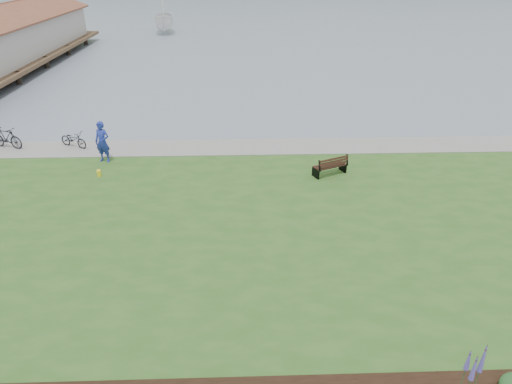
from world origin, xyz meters
TOP-DOWN VIEW (x-y plane):
  - ground at (0.00, 0.00)m, footprint 600.00×600.00m
  - lawn at (0.00, -2.00)m, footprint 34.00×20.00m
  - shoreline_path at (0.00, 6.90)m, footprint 34.00×2.20m
  - park_bench at (5.26, 3.40)m, footprint 1.64×1.20m
  - person at (-5.31, 5.34)m, footprint 0.97×0.79m
  - bicycle_a at (-7.37, 7.20)m, footprint 1.27×1.74m
  - bicycle_b at (-10.73, 7.20)m, footprint 1.14×1.93m
  - sailboat at (-8.66, 48.80)m, footprint 12.10×12.28m
  - pannier at (-5.16, 3.68)m, footprint 0.21×0.27m

SIDE VIEW (x-z plane):
  - ground at x=0.00m, z-range 0.00..0.00m
  - sailboat at x=-8.66m, z-range -14.43..14.43m
  - lawn at x=0.00m, z-range 0.00..0.40m
  - shoreline_path at x=0.00m, z-range 0.40..0.43m
  - pannier at x=-5.16m, z-range 0.40..0.66m
  - bicycle_a at x=-7.37m, z-range 0.40..1.27m
  - park_bench at x=5.26m, z-range 0.40..1.34m
  - bicycle_b at x=-10.73m, z-range 0.40..1.52m
  - person at x=-5.31m, z-range 0.40..2.72m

